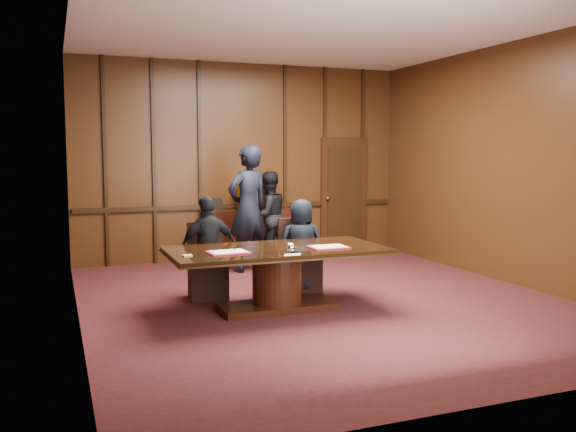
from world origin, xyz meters
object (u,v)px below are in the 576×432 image
at_px(conference_table, 277,268).
at_px(signatory_right, 301,245).
at_px(sideboard, 248,232).
at_px(witness_left, 248,209).
at_px(witness_right, 268,216).
at_px(signatory_left, 208,248).

xyz_separation_m(conference_table, signatory_right, (0.65, 0.80, 0.13)).
bearing_deg(conference_table, signatory_right, 50.91).
relative_size(sideboard, witness_left, 0.79).
bearing_deg(witness_right, signatory_right, 64.49).
bearing_deg(signatory_left, witness_right, -131.47).
distance_m(sideboard, witness_left, 1.22).
distance_m(signatory_right, witness_left, 1.71).
bearing_deg(signatory_left, conference_table, 121.39).
bearing_deg(signatory_right, signatory_left, 8.27).
height_order(sideboard, signatory_right, sideboard).
height_order(signatory_left, witness_left, witness_left).
distance_m(sideboard, conference_table, 3.58).
xyz_separation_m(signatory_right, witness_right, (0.40, 2.55, 0.15)).
distance_m(sideboard, signatory_left, 3.04).
xyz_separation_m(conference_table, witness_left, (0.41, 2.46, 0.51)).
relative_size(signatory_left, witness_left, 0.67).
xyz_separation_m(signatory_left, witness_right, (1.70, 2.55, 0.11)).
distance_m(sideboard, signatory_right, 2.71).
height_order(sideboard, signatory_left, sideboard).
relative_size(conference_table, signatory_left, 1.94).
bearing_deg(sideboard, witness_right, -25.93).
height_order(signatory_left, witness_right, witness_right).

